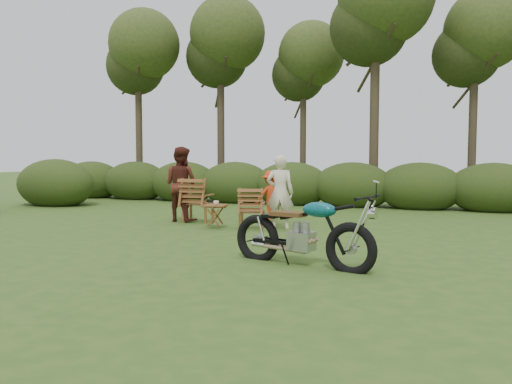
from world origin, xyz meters
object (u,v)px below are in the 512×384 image
(child, at_px, (271,222))
(cup, at_px, (216,203))
(side_table, at_px, (215,217))
(lawn_chair_right, at_px, (252,229))
(lawn_chair_left, at_px, (198,222))
(adult_a, at_px, (280,230))
(adult_b, at_px, (181,221))
(motorcycle, at_px, (301,265))

(child, bearing_deg, cup, 29.93)
(side_table, relative_size, cup, 4.33)
(lawn_chair_right, distance_m, cup, 0.95)
(lawn_chair_left, relative_size, adult_a, 0.65)
(lawn_chair_left, xyz_separation_m, adult_b, (-0.43, -0.05, 0.00))
(adult_a, xyz_separation_m, child, (-0.61, 1.19, 0.00))
(side_table, height_order, child, child)
(lawn_chair_left, xyz_separation_m, child, (1.62, 0.65, 0.00))
(lawn_chair_right, bearing_deg, adult_a, 170.06)
(adult_a, bearing_deg, cup, 2.64)
(lawn_chair_right, xyz_separation_m, adult_b, (-2.04, 0.55, 0.00))
(side_table, xyz_separation_m, cup, (0.03, -0.02, 0.30))
(motorcycle, distance_m, lawn_chair_right, 3.72)
(lawn_chair_right, height_order, adult_a, adult_a)
(side_table, bearing_deg, adult_a, 12.05)
(motorcycle, distance_m, cup, 4.00)
(lawn_chair_right, xyz_separation_m, side_table, (-0.76, -0.24, 0.26))
(motorcycle, xyz_separation_m, cup, (-2.71, 2.89, 0.56))
(cup, xyz_separation_m, adult_a, (1.34, 0.31, -0.56))
(motorcycle, height_order, child, child)
(lawn_chair_right, height_order, cup, cup)
(motorcycle, distance_m, child, 4.81)
(lawn_chair_right, distance_m, lawn_chair_left, 1.72)
(motorcycle, distance_m, adult_a, 3.48)
(cup, height_order, adult_a, adult_a)
(lawn_chair_left, distance_m, adult_b, 0.43)
(adult_b, relative_size, child, 1.46)
(lawn_chair_right, xyz_separation_m, child, (0.00, 1.25, 0.00))
(motorcycle, relative_size, adult_a, 1.34)
(child, bearing_deg, side_table, 28.64)
(side_table, height_order, adult_a, adult_a)
(cup, distance_m, adult_b, 1.64)
(side_table, distance_m, child, 1.69)
(side_table, relative_size, adult_a, 0.32)
(lawn_chair_left, bearing_deg, cup, 130.66)
(lawn_chair_right, distance_m, adult_a, 0.62)
(lawn_chair_left, distance_m, child, 1.74)
(lawn_chair_left, height_order, child, child)
(cup, relative_size, adult_a, 0.07)
(side_table, xyz_separation_m, adult_a, (1.38, 0.29, -0.26))
(cup, height_order, adult_b, adult_b)
(side_table, distance_m, cup, 0.30)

